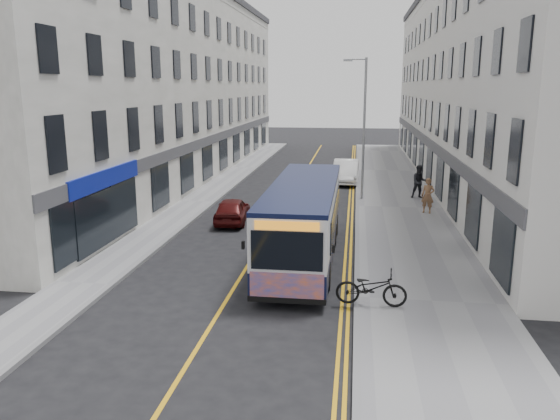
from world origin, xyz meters
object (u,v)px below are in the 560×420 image
(city_bus, at_px, (304,218))
(car_white, at_px, (346,171))
(bicycle, at_px, (371,288))
(car_maroon, at_px, (232,210))
(pedestrian_far, at_px, (420,182))
(pedestrian_near, at_px, (428,196))
(streetlamp, at_px, (363,124))

(city_bus, relative_size, car_white, 2.16)
(city_bus, distance_m, bicycle, 5.17)
(car_white, height_order, car_maroon, car_white)
(bicycle, relative_size, car_maroon, 0.57)
(bicycle, xyz_separation_m, car_maroon, (-6.40, 9.74, -0.05))
(bicycle, relative_size, pedestrian_far, 1.09)
(car_white, relative_size, car_maroon, 1.30)
(city_bus, relative_size, car_maroon, 2.81)
(bicycle, bearing_deg, pedestrian_near, -10.46)
(bicycle, relative_size, car_white, 0.44)
(pedestrian_near, relative_size, car_maroon, 0.49)
(streetlamp, relative_size, city_bus, 0.79)
(pedestrian_near, distance_m, car_maroon, 9.98)
(bicycle, distance_m, car_white, 21.79)
(city_bus, distance_m, car_white, 17.36)
(pedestrian_far, distance_m, car_white, 6.87)
(car_maroon, bearing_deg, car_white, -117.62)
(bicycle, bearing_deg, city_bus, 32.10)
(streetlamp, height_order, city_bus, streetlamp)
(streetlamp, relative_size, pedestrian_far, 4.19)
(pedestrian_near, bearing_deg, car_white, 135.65)
(pedestrian_near, bearing_deg, car_maroon, -142.85)
(car_white, xyz_separation_m, car_maroon, (-5.20, -12.02, -0.16))
(bicycle, height_order, pedestrian_far, pedestrian_far)
(pedestrian_far, distance_m, car_maroon, 11.66)
(pedestrian_far, bearing_deg, car_maroon, -149.86)
(pedestrian_far, bearing_deg, streetlamp, -174.69)
(streetlamp, height_order, car_white, streetlamp)
(city_bus, xyz_separation_m, bicycle, (2.44, -4.46, -0.95))
(car_white, bearing_deg, car_maroon, -111.68)
(city_bus, bearing_deg, car_white, 85.91)
(pedestrian_near, relative_size, pedestrian_far, 0.93)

